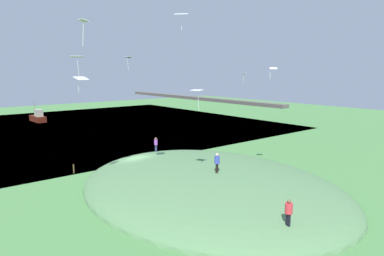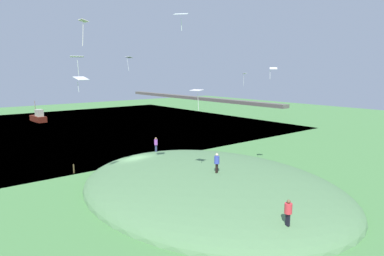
# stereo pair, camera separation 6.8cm
# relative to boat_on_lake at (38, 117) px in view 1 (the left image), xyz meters

# --- Properties ---
(ground_plane) EXTENTS (160.00, 160.00, 0.00)m
(ground_plane) POSITION_rel_boat_on_lake_xyz_m (43.80, -2.16, -0.90)
(ground_plane) COLOR #4C8545
(lake_water) EXTENTS (57.93, 80.00, 0.40)m
(lake_water) POSITION_rel_boat_on_lake_xyz_m (11.97, -2.16, -1.10)
(lake_water) COLOR navy
(lake_water) RESTS_ON ground_plane
(grass_hill) EXTENTS (26.16, 20.55, 4.10)m
(grass_hill) POSITION_rel_boat_on_lake_xyz_m (52.41, 0.47, -0.90)
(grass_hill) COLOR #558051
(grass_hill) RESTS_ON ground_plane
(bridge_deck_far) EXTENTS (52.14, 1.80, 0.70)m
(bridge_deck_far) POSITION_rel_boat_on_lake_xyz_m (11.97, 31.78, 3.21)
(bridge_deck_far) COLOR #5D5953
(boat_on_lake) EXTENTS (5.42, 2.09, 4.26)m
(boat_on_lake) POSITION_rel_boat_on_lake_xyz_m (0.00, 0.00, 0.00)
(boat_on_lake) COLOR #521B11
(boat_on_lake) RESTS_ON lake_water
(person_on_hilltop) EXTENTS (0.54, 0.54, 1.64)m
(person_on_hilltop) POSITION_rel_boat_on_lake_xyz_m (54.33, -0.35, 2.15)
(person_on_hilltop) COLOR black
(person_on_hilltop) RESTS_ON grass_hill
(person_watching_kites) EXTENTS (0.54, 0.54, 1.64)m
(person_watching_kites) POSITION_rel_boat_on_lake_xyz_m (42.68, 1.28, 1.50)
(person_watching_kites) COLOR #29304F
(person_watching_kites) RESTS_ON grass_hill
(person_walking_path) EXTENTS (0.51, 0.51, 1.64)m
(person_walking_path) POSITION_rel_boat_on_lake_xyz_m (62.71, -2.38, 1.25)
(person_walking_path) COLOR black
(person_walking_path) RESTS_ON grass_hill
(kite_0) EXTENTS (1.37, 1.33, 1.42)m
(kite_0) POSITION_rel_boat_on_lake_xyz_m (51.05, -1.42, 13.94)
(kite_0) COLOR white
(kite_1) EXTENTS (0.47, 0.64, 1.75)m
(kite_1) POSITION_rel_boat_on_lake_xyz_m (41.29, 17.02, 8.90)
(kite_1) COLOR white
(kite_3) EXTENTS (0.95, 0.76, 1.71)m
(kite_3) POSITION_rel_boat_on_lake_xyz_m (36.53, 1.58, 10.96)
(kite_3) COLOR white
(kite_4) EXTENTS (0.98, 1.20, 1.21)m
(kite_4) POSITION_rel_boat_on_lake_xyz_m (48.02, -8.86, 8.79)
(kite_4) COLOR white
(kite_5) EXTENTS (0.83, 0.82, 1.11)m
(kite_5) POSITION_rel_boat_on_lake_xyz_m (53.43, 7.68, 9.59)
(kite_5) COLOR white
(kite_6) EXTENTS (1.11, 1.29, 1.81)m
(kite_6) POSITION_rel_boat_on_lake_xyz_m (45.58, -8.19, 10.49)
(kite_6) COLOR white
(kite_7) EXTENTS (0.78, 0.55, 1.90)m
(kite_7) POSITION_rel_boat_on_lake_xyz_m (49.26, -8.95, 12.81)
(kite_7) COLOR #F3E0D1
(kite_8) EXTENTS (1.01, 0.83, 1.62)m
(kite_8) POSITION_rel_boat_on_lake_xyz_m (54.38, -2.53, 7.88)
(kite_8) COLOR white
(mooring_post) EXTENTS (0.14, 0.14, 0.93)m
(mooring_post) POSITION_rel_boat_on_lake_xyz_m (40.47, -7.25, -0.43)
(mooring_post) COLOR #4F4025
(mooring_post) RESTS_ON ground_plane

